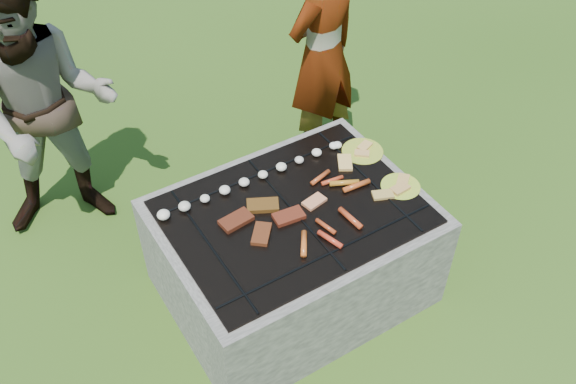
# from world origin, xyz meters

# --- Properties ---
(lawn) EXTENTS (60.00, 60.00, 0.00)m
(lawn) POSITION_xyz_m (0.00, 0.00, 0.00)
(lawn) COLOR #274812
(lawn) RESTS_ON ground
(fire_pit) EXTENTS (1.30, 1.00, 0.62)m
(fire_pit) POSITION_xyz_m (0.00, 0.00, 0.28)
(fire_pit) COLOR #A0978E
(fire_pit) RESTS_ON ground
(mushrooms) EXTENTS (1.08, 0.06, 0.04)m
(mushrooms) POSITION_xyz_m (-0.08, 0.29, 0.63)
(mushrooms) COLOR #EFE1CB
(mushrooms) RESTS_ON fire_pit
(pork_slabs) EXTENTS (0.39, 0.31, 0.02)m
(pork_slabs) POSITION_xyz_m (-0.16, 0.03, 0.62)
(pork_slabs) COLOR maroon
(pork_slabs) RESTS_ON fire_pit
(sausages) EXTENTS (0.57, 0.48, 0.03)m
(sausages) POSITION_xyz_m (0.18, -0.09, 0.63)
(sausages) COLOR #BB3E1E
(sausages) RESTS_ON fire_pit
(bread_on_grate) EXTENTS (0.44, 0.42, 0.02)m
(bread_on_grate) POSITION_xyz_m (0.32, 0.02, 0.62)
(bread_on_grate) COLOR #E6AC75
(bread_on_grate) RESTS_ON fire_pit
(plate_far) EXTENTS (0.28, 0.28, 0.03)m
(plate_far) POSITION_xyz_m (0.56, 0.19, 0.61)
(plate_far) COLOR yellow
(plate_far) RESTS_ON fire_pit
(plate_near) EXTENTS (0.25, 0.25, 0.03)m
(plate_near) POSITION_xyz_m (0.56, -0.14, 0.61)
(plate_near) COLOR yellow
(plate_near) RESTS_ON fire_pit
(cook) EXTENTS (0.61, 0.46, 1.50)m
(cook) POSITION_xyz_m (0.79, 0.93, 0.75)
(cook) COLOR #A6998A
(cook) RESTS_ON ground
(bystander) EXTENTS (0.92, 0.81, 1.60)m
(bystander) POSITION_xyz_m (-0.83, 1.17, 0.80)
(bystander) COLOR gray
(bystander) RESTS_ON ground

